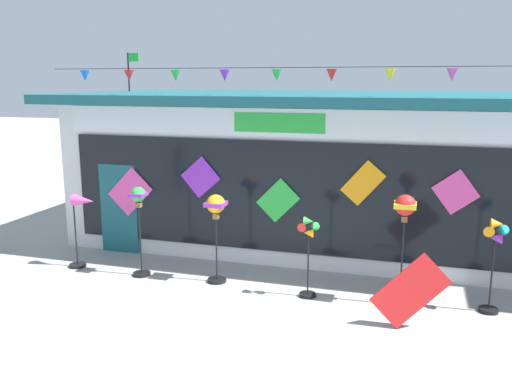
{
  "coord_description": "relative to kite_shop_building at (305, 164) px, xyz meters",
  "views": [
    {
      "loc": [
        2.77,
        -6.81,
        3.82
      ],
      "look_at": [
        -0.22,
        3.26,
        1.61
      ],
      "focal_mm": 37.51,
      "sensor_mm": 36.0,
      "label": 1
    }
  ],
  "objects": [
    {
      "name": "wind_spinner_center_left",
      "position": [
        -0.93,
        -3.84,
        -0.44
      ],
      "size": [
        0.36,
        0.36,
        1.72
      ],
      "color": "black",
      "rests_on": "ground_plane"
    },
    {
      "name": "wind_spinner_far_right",
      "position": [
        3.93,
        -3.86,
        -0.68
      ],
      "size": [
        0.41,
        0.32,
        1.63
      ],
      "color": "black",
      "rests_on": "ground_plane"
    },
    {
      "name": "wind_spinner_far_left",
      "position": [
        -3.84,
        -3.87,
        -0.65
      ],
      "size": [
        0.67,
        0.35,
        1.55
      ],
      "color": "black",
      "rests_on": "ground_plane"
    },
    {
      "name": "wind_spinner_right",
      "position": [
        2.49,
        -3.95,
        -0.27
      ],
      "size": [
        0.39,
        0.39,
        1.95
      ],
      "color": "black",
      "rests_on": "ground_plane"
    },
    {
      "name": "ground_plane",
      "position": [
        -0.2,
        -6.16,
        -1.78
      ],
      "size": [
        80.0,
        80.0,
        0.0
      ],
      "primitive_type": "plane",
      "color": "#9E9B99"
    },
    {
      "name": "wind_spinner_center_right",
      "position": [
        0.89,
        -4.08,
        -0.82
      ],
      "size": [
        0.37,
        0.3,
        1.49
      ],
      "color": "black",
      "rests_on": "ground_plane"
    },
    {
      "name": "kite_shop_building",
      "position": [
        0.0,
        0.0,
        0.0
      ],
      "size": [
        10.6,
        6.29,
        4.55
      ],
      "color": "silver",
      "rests_on": "ground_plane"
    },
    {
      "name": "wind_spinner_left",
      "position": [
        -2.49,
        -3.94,
        -0.46
      ],
      "size": [
        0.35,
        0.35,
        1.8
      ],
      "color": "black",
      "rests_on": "ground_plane"
    },
    {
      "name": "display_kite_on_ground",
      "position": [
        2.65,
        -4.83,
        -1.17
      ],
      "size": [
        1.23,
        0.22,
        1.23
      ],
      "primitive_type": "cube",
      "rotation": [
        -0.17,
        0.79,
        0.0
      ],
      "color": "red",
      "rests_on": "ground_plane"
    }
  ]
}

